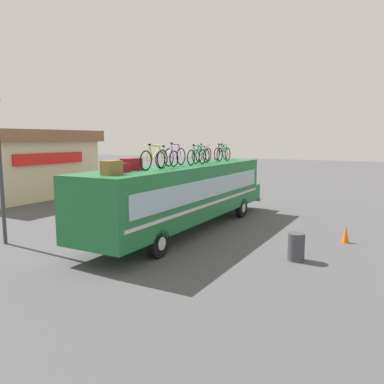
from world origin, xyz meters
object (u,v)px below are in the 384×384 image
object	(u,v)px
luggage_bag_2	(118,168)
rooftop_bicycle_1	(154,159)
rooftop_bicycle_4	(197,156)
rooftop_bicycle_6	(204,154)
trash_bin	(296,247)
bus	(185,192)
rooftop_bicycle_5	(201,155)
luggage_bag_3	(131,164)
rooftop_bicycle_2	(167,158)
luggage_bag_1	(112,168)
rooftop_bicycle_7	(224,154)
traffic_cone	(346,234)
rooftop_bicycle_8	(221,153)
rooftop_bicycle_3	(175,156)

from	to	relation	value
luggage_bag_2	rooftop_bicycle_1	bearing A→B (deg)	-16.70
rooftop_bicycle_1	rooftop_bicycle_4	world-z (taller)	rooftop_bicycle_1
rooftop_bicycle_4	rooftop_bicycle_6	size ratio (longest dim) A/B	1.03
rooftop_bicycle_6	trash_bin	world-z (taller)	rooftop_bicycle_6
bus	rooftop_bicycle_5	world-z (taller)	rooftop_bicycle_5
luggage_bag_2	rooftop_bicycle_1	size ratio (longest dim) A/B	0.39
luggage_bag_3	rooftop_bicycle_2	bearing A→B (deg)	-17.89
rooftop_bicycle_6	luggage_bag_1	bearing A→B (deg)	-176.01
rooftop_bicycle_7	rooftop_bicycle_5	bearing A→B (deg)	173.62
luggage_bag_2	trash_bin	size ratio (longest dim) A/B	0.75
traffic_cone	luggage_bag_1	bearing A→B (deg)	135.12
rooftop_bicycle_7	bus	bearing A→B (deg)	174.96
luggage_bag_2	luggage_bag_3	bearing A→B (deg)	9.17
rooftop_bicycle_2	trash_bin	size ratio (longest dim) A/B	1.79
bus	rooftop_bicycle_5	size ratio (longest dim) A/B	7.55
trash_bin	traffic_cone	distance (m)	3.37
rooftop_bicycle_1	rooftop_bicycle_2	xyz separation A→B (m)	(1.02, 0.08, -0.03)
rooftop_bicycle_5	traffic_cone	distance (m)	7.08
luggage_bag_1	trash_bin	bearing A→B (deg)	-58.28
luggage_bag_2	trash_bin	bearing A→B (deg)	-67.57
rooftop_bicycle_2	rooftop_bicycle_8	size ratio (longest dim) A/B	0.96
bus	luggage_bag_2	bearing A→B (deg)	176.94
rooftop_bicycle_1	trash_bin	xyz separation A→B (m)	(0.79, -5.12, -2.84)
luggage_bag_1	rooftop_bicycle_1	world-z (taller)	rooftop_bicycle_1
rooftop_bicycle_6	rooftop_bicycle_7	bearing A→B (deg)	-29.97
luggage_bag_2	rooftop_bicycle_5	bearing A→B (deg)	-3.06
luggage_bag_2	rooftop_bicycle_3	world-z (taller)	rooftop_bicycle_3
luggage_bag_3	trash_bin	distance (m)	6.46
rooftop_bicycle_2	traffic_cone	size ratio (longest dim) A/B	2.38
rooftop_bicycle_7	rooftop_bicycle_2	bearing A→B (deg)	178.30
rooftop_bicycle_8	trash_bin	distance (m)	8.90
rooftop_bicycle_2	rooftop_bicycle_3	xyz separation A→B (m)	(1.08, 0.30, 0.04)
luggage_bag_1	rooftop_bicycle_3	xyz separation A→B (m)	(4.48, 0.37, 0.18)
rooftop_bicycle_1	rooftop_bicycle_8	xyz separation A→B (m)	(7.09, 0.51, -0.03)
luggage_bag_2	rooftop_bicycle_6	world-z (taller)	rooftop_bicycle_6
rooftop_bicycle_4	rooftop_bicycle_5	xyz separation A→B (m)	(1.02, 0.31, -0.01)
luggage_bag_3	rooftop_bicycle_4	distance (m)	3.74
rooftop_bicycle_8	trash_bin	xyz separation A→B (m)	(-6.29, -5.63, -2.81)
rooftop_bicycle_3	rooftop_bicycle_4	world-z (taller)	rooftop_bicycle_3
rooftop_bicycle_4	luggage_bag_2	bearing A→B (deg)	172.46
bus	rooftop_bicycle_8	bearing A→B (deg)	3.72
luggage_bag_3	rooftop_bicycle_6	size ratio (longest dim) A/B	0.45
rooftop_bicycle_2	rooftop_bicycle_4	xyz separation A→B (m)	(2.04, -0.23, 0.01)
luggage_bag_1	traffic_cone	world-z (taller)	luggage_bag_1
bus	traffic_cone	distance (m)	6.78
rooftop_bicycle_7	rooftop_bicycle_8	distance (m)	1.14
rooftop_bicycle_4	rooftop_bicycle_5	distance (m)	1.06
rooftop_bicycle_3	rooftop_bicycle_4	xyz separation A→B (m)	(0.96, -0.53, -0.03)
rooftop_bicycle_1	rooftop_bicycle_2	world-z (taller)	rooftop_bicycle_1
rooftop_bicycle_6	rooftop_bicycle_8	size ratio (longest dim) A/B	0.97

